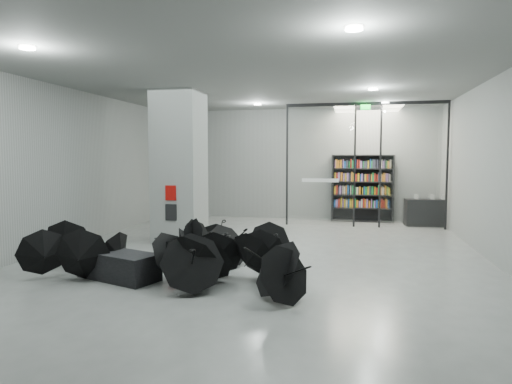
% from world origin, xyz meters
% --- Properties ---
extents(room, '(14.00, 14.02, 4.01)m').
position_xyz_m(room, '(0.00, 0.00, 2.84)').
color(room, gray).
rests_on(room, ground).
extents(column, '(1.20, 1.20, 4.00)m').
position_xyz_m(column, '(-2.50, 2.00, 2.00)').
color(column, slate).
rests_on(column, ground).
extents(fire_cabinet, '(0.28, 0.04, 0.38)m').
position_xyz_m(fire_cabinet, '(-2.50, 1.38, 1.35)').
color(fire_cabinet, '#A50A07').
rests_on(fire_cabinet, column).
extents(info_panel, '(0.30, 0.03, 0.42)m').
position_xyz_m(info_panel, '(-2.50, 1.38, 0.85)').
color(info_panel, black).
rests_on(info_panel, column).
extents(exit_sign, '(0.30, 0.06, 0.15)m').
position_xyz_m(exit_sign, '(2.40, 5.30, 3.82)').
color(exit_sign, '#0CE533').
rests_on(exit_sign, room).
extents(glass_partition, '(5.06, 0.08, 4.00)m').
position_xyz_m(glass_partition, '(2.39, 5.50, 2.18)').
color(glass_partition, silver).
rests_on(glass_partition, ground).
extents(bench, '(1.69, 1.14, 0.50)m').
position_xyz_m(bench, '(-2.20, -1.79, 0.25)').
color(bench, black).
rests_on(bench, ground).
extents(bookshelf, '(2.13, 0.46, 2.34)m').
position_xyz_m(bookshelf, '(2.39, 6.75, 1.17)').
color(bookshelf, black).
rests_on(bookshelf, ground).
extents(shop_counter, '(1.52, 0.71, 0.89)m').
position_xyz_m(shop_counter, '(4.50, 6.14, 0.44)').
color(shop_counter, black).
rests_on(shop_counter, ground).
extents(umbrella_cluster, '(5.88, 4.28, 1.30)m').
position_xyz_m(umbrella_cluster, '(-0.89, -1.49, 0.31)').
color(umbrella_cluster, black).
rests_on(umbrella_cluster, ground).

